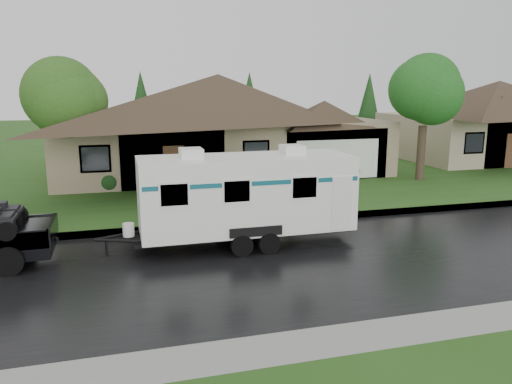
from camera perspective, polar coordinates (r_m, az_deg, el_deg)
ground at (r=16.32m, az=-1.32°, el=-5.96°), size 140.00×140.00×0.00m
road at (r=14.49m, az=0.66°, el=-8.28°), size 140.00×8.00×0.01m
curb at (r=18.39m, az=-3.05°, el=-3.66°), size 140.00×0.50×0.15m
lawn at (r=30.70m, az=-8.24°, el=2.52°), size 140.00×26.00×0.15m
house_main at (r=29.57m, az=-3.68°, el=9.12°), size 19.44×10.80×6.90m
house_neighbor at (r=39.33m, az=26.27°, el=8.22°), size 15.12×9.72×6.45m
tree_left_green at (r=24.60m, az=-20.44°, el=9.60°), size 3.64×3.64×6.03m
tree_right_green at (r=27.84m, az=18.75°, el=10.62°), size 3.95×3.95×6.54m
shrub_row at (r=25.41m, az=-2.12°, el=2.02°), size 13.60×1.00×1.00m
travel_trailer at (r=15.88m, az=-1.13°, el=-0.15°), size 7.09×2.49×3.18m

